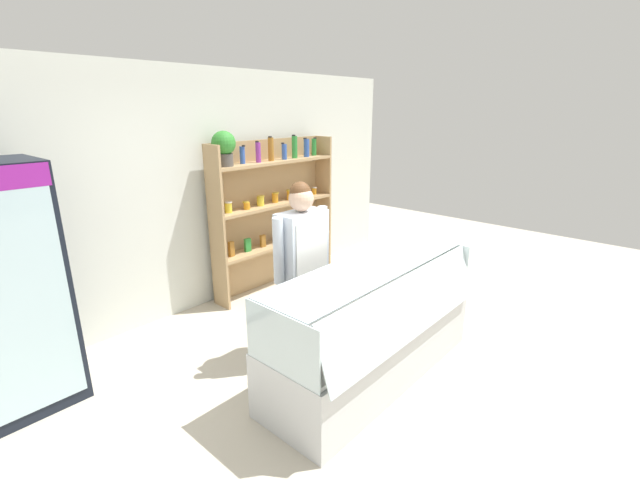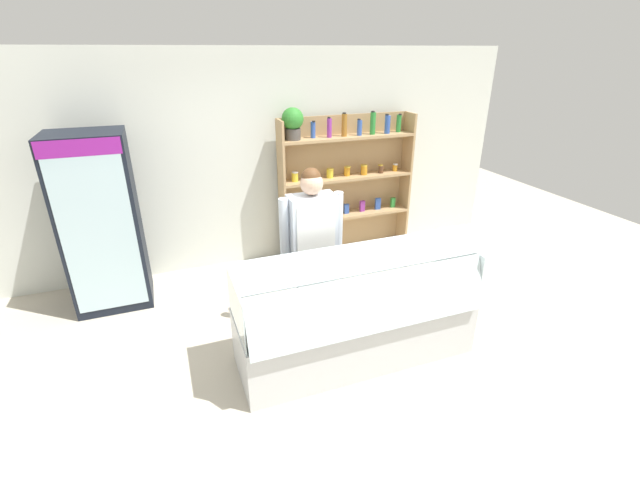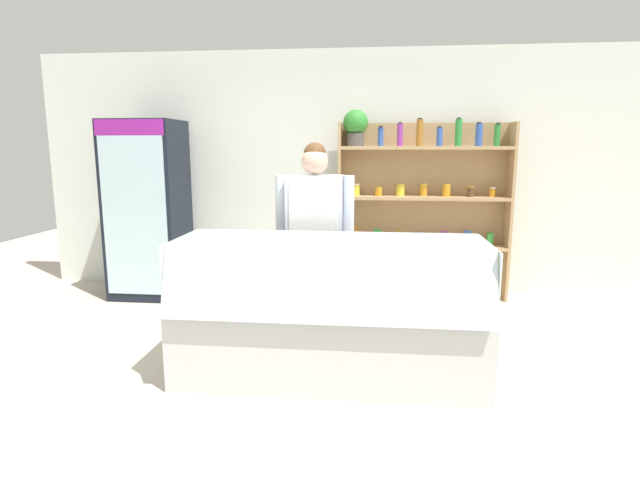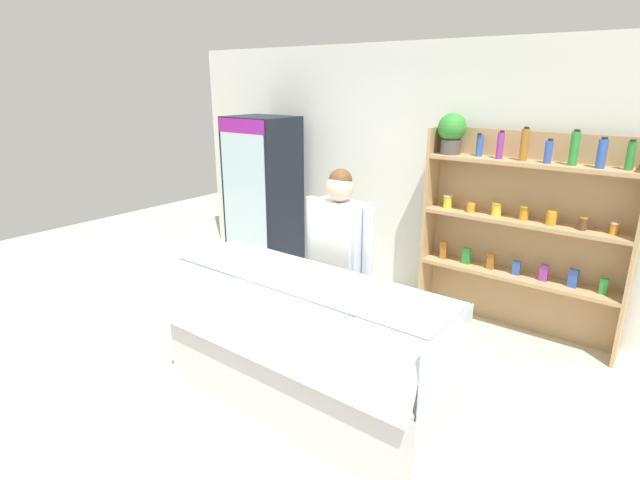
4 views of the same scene
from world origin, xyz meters
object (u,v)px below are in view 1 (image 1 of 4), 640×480
at_px(drinks_fridge, 3,293).
at_px(deli_display_case, 372,343).
at_px(shelving_unit, 268,202).
at_px(shop_clerk, 302,257).

distance_m(drinks_fridge, deli_display_case, 2.90).
relative_size(drinks_fridge, shelving_unit, 0.95).
xyz_separation_m(shelving_unit, deli_display_case, (-0.75, -2.15, -0.82)).
xyz_separation_m(drinks_fridge, shelving_unit, (2.90, 0.32, 0.17)).
bearing_deg(drinks_fridge, shop_clerk, -30.79).
height_order(shelving_unit, shop_clerk, shelving_unit).
height_order(drinks_fridge, deli_display_case, drinks_fridge).
bearing_deg(deli_display_case, shelving_unit, 70.73).
bearing_deg(drinks_fridge, deli_display_case, -40.54).
bearing_deg(shop_clerk, shelving_unit, 58.08).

